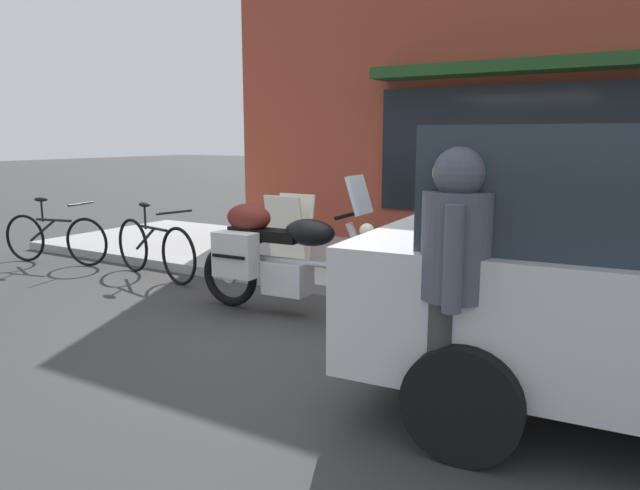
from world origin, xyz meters
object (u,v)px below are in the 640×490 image
at_px(pedestrian_walking, 455,263).
at_px(second_bicycle_by_cafe, 55,238).
at_px(touring_motorcycle, 279,255).
at_px(parked_bicycle, 154,248).
at_px(sandwich_board_sign, 290,228).

relative_size(pedestrian_walking, second_bicycle_by_cafe, 1.01).
height_order(touring_motorcycle, pedestrian_walking, pedestrian_walking).
bearing_deg(parked_bicycle, touring_motorcycle, -12.27).
height_order(parked_bicycle, sandwich_board_sign, sandwich_board_sign).
bearing_deg(second_bicycle_by_cafe, sandwich_board_sign, 24.53).
bearing_deg(pedestrian_walking, touring_motorcycle, 145.15).
height_order(parked_bicycle, pedestrian_walking, pedestrian_walking).
bearing_deg(pedestrian_walking, sandwich_board_sign, 135.02).
height_order(parked_bicycle, second_bicycle_by_cafe, parked_bicycle).
height_order(sandwich_board_sign, second_bicycle_by_cafe, sandwich_board_sign).
bearing_deg(parked_bicycle, second_bicycle_by_cafe, -176.52).
distance_m(sandwich_board_sign, second_bicycle_by_cafe, 3.32).
xyz_separation_m(pedestrian_walking, sandwich_board_sign, (-3.36, 3.35, -0.51)).
relative_size(parked_bicycle, second_bicycle_by_cafe, 1.02).
xyz_separation_m(touring_motorcycle, pedestrian_walking, (2.30, -1.60, 0.46)).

